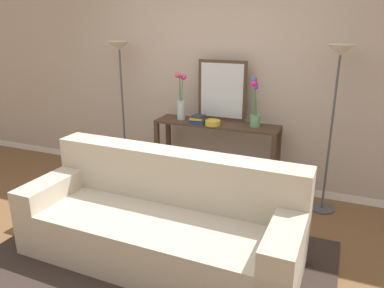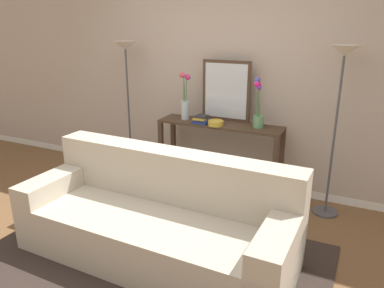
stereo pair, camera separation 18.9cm
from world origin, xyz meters
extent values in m
cube|color=brown|center=(0.00, 0.00, -0.01)|extent=(16.00, 16.00, 0.02)
cube|color=white|center=(0.00, 1.92, 0.04)|extent=(12.00, 0.15, 0.09)
cube|color=#B7A899|center=(0.00, 1.92, 1.49)|extent=(12.00, 0.14, 2.80)
cube|color=#332823|center=(0.13, -0.01, 0.01)|extent=(2.88, 1.89, 0.01)
cube|color=#BCB29E|center=(0.13, 0.09, 0.21)|extent=(2.37, 0.96, 0.42)
cube|color=#BCB29E|center=(0.14, 0.41, 0.65)|extent=(2.36, 0.31, 0.46)
cube|color=#BCB29E|center=(-0.92, 0.11, 0.30)|extent=(0.26, 0.92, 0.60)
cube|color=#BCB29E|center=(1.19, 0.06, 0.30)|extent=(0.26, 0.92, 0.60)
cube|color=#473323|center=(0.13, 1.56, 0.84)|extent=(1.44, 0.36, 0.03)
cube|color=#473323|center=(0.13, 1.56, 0.15)|extent=(1.32, 0.31, 0.01)
cube|color=#473323|center=(-0.56, 1.40, 0.41)|extent=(0.05, 0.05, 0.82)
cube|color=#473323|center=(0.82, 1.40, 0.41)|extent=(0.05, 0.05, 0.82)
cube|color=#473323|center=(-0.56, 1.71, 0.41)|extent=(0.05, 0.05, 0.82)
cube|color=#473323|center=(0.82, 1.71, 0.41)|extent=(0.05, 0.05, 0.82)
cylinder|color=#4C4C51|center=(-1.12, 1.56, 0.01)|extent=(0.26, 0.26, 0.02)
cylinder|color=#4C4C51|center=(-1.12, 1.56, 0.83)|extent=(0.02, 0.02, 1.61)
cone|color=silver|center=(-1.12, 1.56, 1.68)|extent=(0.28, 0.28, 0.10)
cylinder|color=#4C4C51|center=(1.36, 1.56, 0.01)|extent=(0.26, 0.26, 0.02)
cylinder|color=#4C4C51|center=(1.36, 1.56, 0.83)|extent=(0.02, 0.02, 1.63)
cone|color=silver|center=(1.36, 1.56, 1.70)|extent=(0.28, 0.28, 0.10)
cube|color=#473323|center=(0.14, 1.71, 1.20)|extent=(0.57, 0.02, 0.69)
cube|color=silver|center=(0.14, 1.70, 1.20)|extent=(0.50, 0.01, 0.62)
cylinder|color=silver|center=(-0.31, 1.55, 0.96)|extent=(0.10, 0.10, 0.22)
cylinder|color=#3D7538|center=(-0.32, 1.55, 1.22)|extent=(0.02, 0.04, 0.30)
sphere|color=#D95A49|center=(-0.34, 1.54, 1.37)|extent=(0.07, 0.07, 0.07)
cylinder|color=#3D7538|center=(-0.30, 1.56, 1.21)|extent=(0.02, 0.02, 0.27)
sphere|color=#E8358B|center=(-0.29, 1.58, 1.35)|extent=(0.07, 0.07, 0.07)
cylinder|color=#3D7538|center=(-0.31, 1.54, 1.22)|extent=(0.02, 0.01, 0.31)
sphere|color=#DA448C|center=(-0.31, 1.52, 1.38)|extent=(0.05, 0.05, 0.05)
cylinder|color=#669E6B|center=(0.57, 1.58, 0.92)|extent=(0.11, 0.11, 0.13)
cylinder|color=#3D7538|center=(0.55, 1.58, 1.17)|extent=(0.01, 0.05, 0.38)
sphere|color=blue|center=(0.53, 1.57, 1.37)|extent=(0.06, 0.06, 0.06)
cylinder|color=#3D7538|center=(0.55, 1.58, 1.18)|extent=(0.02, 0.04, 0.38)
sphere|color=#C72C77|center=(0.53, 1.59, 1.37)|extent=(0.06, 0.06, 0.06)
cylinder|color=#3D7538|center=(0.56, 1.56, 1.15)|extent=(0.03, 0.02, 0.34)
sphere|color=#E21979|center=(0.56, 1.54, 1.32)|extent=(0.06, 0.06, 0.06)
cylinder|color=#3D7538|center=(0.57, 1.56, 1.14)|extent=(0.04, 0.01, 0.31)
sphere|color=#6631D7|center=(0.57, 1.54, 1.29)|extent=(0.05, 0.05, 0.05)
cylinder|color=#3D7538|center=(0.55, 1.57, 1.16)|extent=(0.02, 0.05, 0.34)
sphere|color=#E6388C|center=(0.54, 1.56, 1.33)|extent=(0.06, 0.06, 0.06)
cylinder|color=gold|center=(0.12, 1.45, 0.88)|extent=(0.17, 0.17, 0.05)
torus|color=gold|center=(0.12, 1.45, 0.90)|extent=(0.17, 0.17, 0.01)
cube|color=navy|center=(-0.06, 1.47, 0.86)|extent=(0.18, 0.16, 0.03)
cube|color=navy|center=(-0.06, 1.47, 0.89)|extent=(0.17, 0.16, 0.02)
cube|color=gold|center=(-0.07, 1.46, 0.91)|extent=(0.15, 0.16, 0.02)
cube|color=#2D2D33|center=(-0.06, 1.47, 0.93)|extent=(0.14, 0.14, 0.03)
cube|color=#BC3328|center=(-0.44, 1.56, 0.05)|extent=(0.04, 0.16, 0.10)
cube|color=slate|center=(-0.39, 1.56, 0.05)|extent=(0.05, 0.13, 0.11)
cube|color=navy|center=(-0.35, 1.56, 0.05)|extent=(0.03, 0.17, 0.10)
cube|color=#B77F33|center=(-0.31, 1.56, 0.06)|extent=(0.04, 0.17, 0.13)
cube|color=silver|center=(-0.27, 1.56, 0.05)|extent=(0.03, 0.14, 0.10)
cube|color=#2D2D33|center=(-0.24, 1.56, 0.06)|extent=(0.02, 0.14, 0.11)
cube|color=#6B3360|center=(-0.20, 1.56, 0.06)|extent=(0.05, 0.16, 0.13)
camera|label=1|loc=(1.45, -2.37, 1.96)|focal=34.99mm
camera|label=2|loc=(1.62, -2.29, 1.96)|focal=34.99mm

